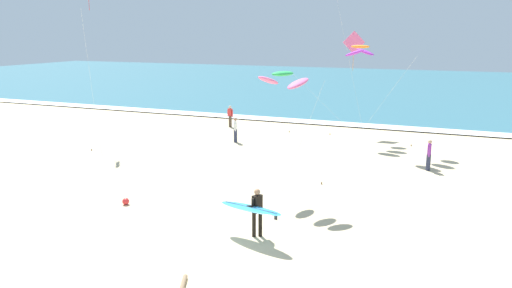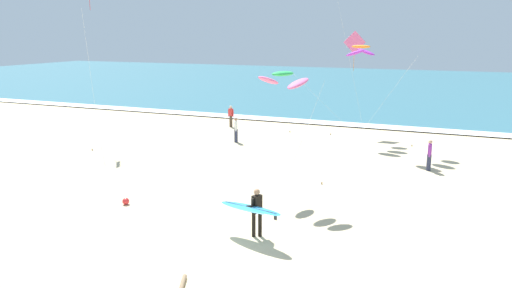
# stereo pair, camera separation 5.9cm
# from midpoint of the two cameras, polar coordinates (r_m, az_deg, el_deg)

# --- Properties ---
(ground_plane) EXTENTS (160.00, 160.00, 0.00)m
(ground_plane) POSITION_cam_midpoint_polar(r_m,az_deg,el_deg) (15.88, -7.52, -12.71)
(ground_plane) COLOR #D1BA8E
(ocean_water) EXTENTS (160.00, 60.00, 0.08)m
(ocean_water) POSITION_cam_midpoint_polar(r_m,az_deg,el_deg) (66.67, 16.24, 6.47)
(ocean_water) COLOR #336B7A
(ocean_water) RESTS_ON ground
(shoreline_foam) EXTENTS (160.00, 1.78, 0.01)m
(shoreline_foam) POSITION_cam_midpoint_polar(r_m,az_deg,el_deg) (37.56, 10.95, 2.25)
(shoreline_foam) COLOR white
(shoreline_foam) RESTS_ON ocean_water
(surfer_lead) EXTENTS (2.61, 1.33, 1.71)m
(surfer_lead) POSITION_cam_midpoint_polar(r_m,az_deg,el_deg) (16.57, -0.24, -7.53)
(surfer_lead) COLOR black
(surfer_lead) RESTS_ON ground
(kite_arc_emerald_near) EXTENTS (2.54, 3.31, 5.30)m
(kite_arc_emerald_near) POSITION_cam_midpoint_polar(r_m,az_deg,el_deg) (20.07, 3.22, 7.52)
(kite_arc_emerald_near) COLOR pink
(kite_arc_emerald_near) RESTS_ON ground
(kite_diamond_rose_mid) EXTENTS (4.61, 2.32, 6.94)m
(kite_diamond_rose_mid) POSITION_cam_midpoint_polar(r_m,az_deg,el_deg) (34.62, 11.30, 11.26)
(kite_diamond_rose_mid) COLOR pink
(kite_diamond_rose_mid) RESTS_ON ground
(kite_arc_amber_far) EXTENTS (4.35, 2.76, 6.07)m
(kite_arc_amber_far) POSITION_cam_midpoint_polar(r_m,az_deg,el_deg) (31.92, 12.14, 10.56)
(kite_arc_amber_far) COLOR purple
(kite_arc_amber_far) RESTS_ON ground
(bystander_red_top) EXTENTS (0.49, 0.25, 1.59)m
(bystander_red_top) POSITION_cam_midpoint_polar(r_m,az_deg,el_deg) (36.20, -2.89, 3.25)
(bystander_red_top) COLOR #4C3D2D
(bystander_red_top) RESTS_ON ground
(bystander_purple_top) EXTENTS (0.22, 0.50, 1.59)m
(bystander_purple_top) POSITION_cam_midpoint_polar(r_m,az_deg,el_deg) (26.16, 19.56, -1.21)
(bystander_purple_top) COLOR #2D334C
(bystander_purple_top) RESTS_ON ground
(bystander_white_top) EXTENTS (0.29, 0.47, 1.59)m
(bystander_white_top) POSITION_cam_midpoint_polar(r_m,az_deg,el_deg) (31.10, -2.29, 1.67)
(bystander_white_top) COLOR #2D334C
(bystander_white_top) RESTS_ON ground
(beach_ball) EXTENTS (0.28, 0.28, 0.28)m
(beach_ball) POSITION_cam_midpoint_polar(r_m,az_deg,el_deg) (20.70, -14.81, -6.45)
(beach_ball) COLOR red
(beach_ball) RESTS_ON ground
(driftwood_log) EXTENTS (0.64, 1.30, 0.13)m
(driftwood_log) POSITION_cam_midpoint_polar(r_m,az_deg,el_deg) (13.98, -8.54, -16.22)
(driftwood_log) COLOR #846B4C
(driftwood_log) RESTS_ON ground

